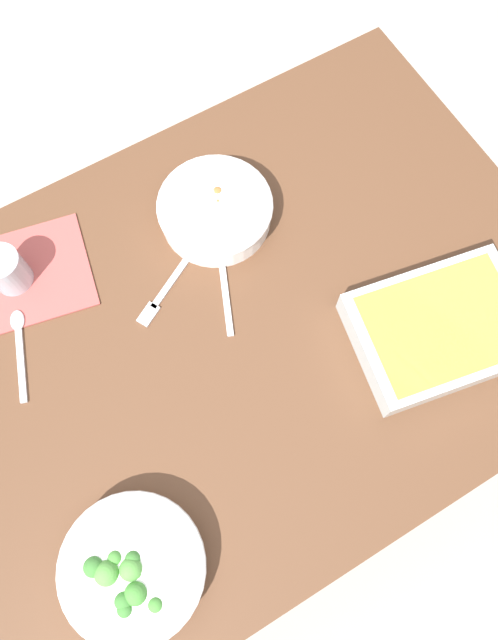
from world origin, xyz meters
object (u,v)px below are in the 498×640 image
Objects in this scene: stew_bowl at (215,210)px; spoon_spare at (19,342)px; spoon_by_stew at (224,279)px; spoon_by_broccoli at (109,565)px; broccoli_bowl at (133,569)px; fork_on_table at (164,292)px; drink_cup at (8,271)px; baking_dish at (440,328)px.

stew_bowl reaches higher than spoon_spare.
spoon_by_stew is 0.53m from spoon_by_broccoli.
broccoli_bowl reaches higher than stew_bowl.
fork_on_table is (-0.16, -0.09, -0.03)m from stew_bowl.
spoon_by_broccoli is (-0.07, -0.54, -0.03)m from drink_cup.
stew_bowl reaches higher than spoon_by_stew.
spoon_by_broccoli is 0.48m from fork_on_table.
spoon_by_broccoli and spoon_spare have the same top height.
broccoli_bowl is 0.52m from spoon_by_stew.
broccoli_bowl reaches higher than spoon_by_broccoli.
baking_dish is at bearing -39.89° from fork_on_table.
spoon_by_stew is at bearing -11.86° from spoon_spare.
spoon_by_stew is (0.37, 0.36, -0.03)m from broccoli_bowl.
spoon_by_stew is 0.98× the size of spoon_spare.
drink_cup reaches higher than spoon_spare.
spoon_by_stew is 1.09× the size of spoon_by_broccoli.
broccoli_bowl is 1.41× the size of fork_on_table.
stew_bowl is 0.95× the size of broccoli_bowl.
stew_bowl and baking_dish have the same top height.
baking_dish is 0.40m from spoon_by_stew.
spoon_spare is (0.02, 0.42, 0.00)m from spoon_by_broccoli.
broccoli_bowl is at bearing -123.27° from fork_on_table.
baking_dish is 2.05× the size of fork_on_table.
spoon_by_stew and spoon_spare have the same top height.
spoon_spare is 0.28m from fork_on_table.
fork_on_table is at bearing -151.44° from stew_bowl.
broccoli_bowl is at bearing -88.74° from spoon_spare.
spoon_by_stew is at bearing -30.57° from drink_cup.
spoon_spare is at bearing 91.26° from broccoli_bowl.
spoon_by_broccoli is 0.90× the size of spoon_spare.
broccoli_bowl is 0.05m from spoon_by_broccoli.
stew_bowl is at bearing 66.73° from spoon_by_stew.
broccoli_bowl is 2.72× the size of drink_cup.
baking_dish is 3.96× the size of drink_cup.
baking_dish reaches higher than fork_on_table.
spoon_by_stew is 0.11m from fork_on_table.
spoon_by_stew reaches higher than fork_on_table.
spoon_spare is (-0.43, -0.04, -0.03)m from stew_bowl.
fork_on_table is at bearing 140.11° from baking_dish.
spoon_by_stew is (0.34, -0.20, -0.03)m from drink_cup.
spoon_spare is (-0.04, -0.12, -0.03)m from drink_cup.
drink_cup is (-0.39, 0.08, 0.01)m from stew_bowl.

